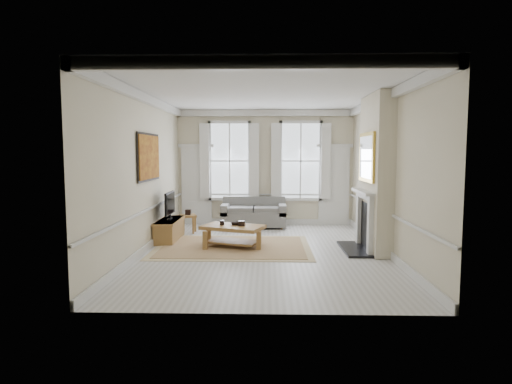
{
  "coord_description": "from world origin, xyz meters",
  "views": [
    {
      "loc": [
        0.06,
        -9.14,
        2.16
      ],
      "look_at": [
        -0.19,
        0.6,
        1.25
      ],
      "focal_mm": 30.0,
      "sensor_mm": 36.0,
      "label": 1
    }
  ],
  "objects_px": {
    "sofa": "(254,215)",
    "tv_stand": "(169,230)",
    "coffee_table": "(233,229)",
    "side_table": "(188,219)"
  },
  "relations": [
    {
      "from": "sofa",
      "to": "side_table",
      "type": "relative_size",
      "value": 3.61
    },
    {
      "from": "side_table",
      "to": "coffee_table",
      "type": "xyz_separation_m",
      "value": [
        1.34,
        -1.74,
        0.04
      ]
    },
    {
      "from": "sofa",
      "to": "tv_stand",
      "type": "distance_m",
      "value": 2.79
    },
    {
      "from": "tv_stand",
      "to": "coffee_table",
      "type": "bearing_deg",
      "value": -25.32
    },
    {
      "from": "coffee_table",
      "to": "tv_stand",
      "type": "distance_m",
      "value": 1.81
    },
    {
      "from": "sofa",
      "to": "tv_stand",
      "type": "height_order",
      "value": "sofa"
    },
    {
      "from": "sofa",
      "to": "coffee_table",
      "type": "xyz_separation_m",
      "value": [
        -0.39,
        -2.69,
        0.06
      ]
    },
    {
      "from": "sofa",
      "to": "side_table",
      "type": "distance_m",
      "value": 1.98
    },
    {
      "from": "side_table",
      "to": "coffee_table",
      "type": "bearing_deg",
      "value": -52.36
    },
    {
      "from": "sofa",
      "to": "side_table",
      "type": "bearing_deg",
      "value": -151.0
    }
  ]
}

